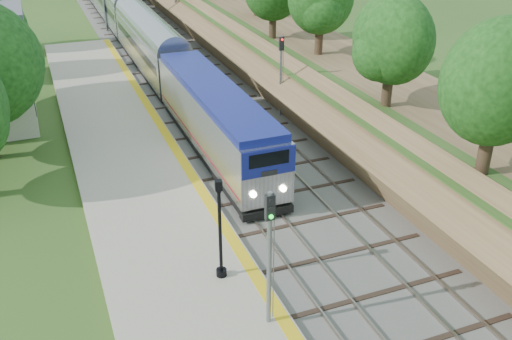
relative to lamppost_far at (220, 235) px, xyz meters
name	(u,v)px	position (x,y,z in m)	size (l,w,h in m)	color
trackbed	(130,19)	(5.66, 51.83, -2.33)	(9.50, 170.00, 0.28)	#4C4944
platform	(147,199)	(-1.54, 7.83, -2.20)	(6.40, 68.00, 0.38)	#A59985
yellow_stripe	(199,186)	(1.31, 7.83, -2.01)	(0.55, 68.00, 0.01)	gold
trees_behind_platform	(8,107)	(-7.50, 12.49, 2.14)	(7.82, 53.32, 7.21)	#332316
lamppost_far	(220,235)	(0.00, 0.00, 0.00)	(0.45, 0.45, 4.51)	black
signal_platform	(269,246)	(0.76, -3.27, 1.40)	(0.33, 0.26, 5.55)	slate
signal_farside	(281,68)	(9.86, 16.39, 1.22)	(0.31, 0.25, 5.71)	slate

